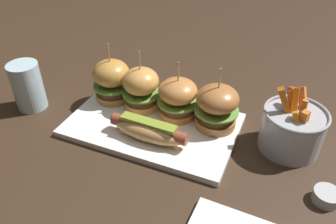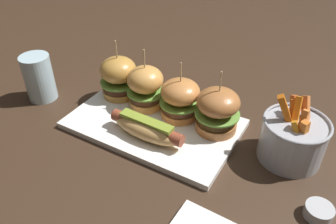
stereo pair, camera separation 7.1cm
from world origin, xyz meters
TOP-DOWN VIEW (x-y plane):
  - ground_plane at (0.00, 0.00)m, footprint 3.00×3.00m
  - platter_main at (0.00, 0.00)m, footprint 0.37×0.23m
  - hot_dog at (0.02, -0.05)m, footprint 0.17×0.06m
  - slider_far_left at (-0.13, 0.05)m, footprint 0.09×0.09m
  - slider_center_left at (-0.05, 0.05)m, footprint 0.09×0.09m
  - slider_center_right at (0.04, 0.05)m, footprint 0.09×0.09m
  - slider_far_right at (0.13, 0.05)m, footprint 0.10×0.10m
  - fries_bucket at (0.29, 0.05)m, footprint 0.13×0.13m
  - sauce_ramekin at (0.37, -0.07)m, footprint 0.05×0.05m
  - water_glass at (-0.31, -0.04)m, footprint 0.07×0.07m

SIDE VIEW (x-z plane):
  - ground_plane at x=0.00m, z-range 0.00..0.00m
  - platter_main at x=0.00m, z-range 0.00..0.01m
  - sauce_ramekin at x=0.37m, z-range 0.00..0.02m
  - hot_dog at x=0.02m, z-range 0.01..0.06m
  - fries_bucket at x=0.29m, z-range -0.02..0.12m
  - water_glass at x=-0.31m, z-range 0.00..0.12m
  - slider_center_right at x=0.04m, z-range -0.01..0.13m
  - slider_far_right at x=0.13m, z-range -0.01..0.14m
  - slider_center_left at x=-0.05m, z-range -0.01..0.14m
  - slider_far_left at x=-0.13m, z-range -0.01..0.14m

